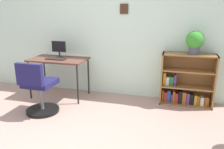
% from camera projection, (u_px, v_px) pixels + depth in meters
% --- Properties ---
extents(wall_back, '(5.20, 0.12, 2.49)m').
position_uv_depth(wall_back, '(103.00, 29.00, 4.25)').
color(wall_back, silver).
rests_on(wall_back, ground_plane).
extents(desk, '(1.03, 0.59, 0.73)m').
position_uv_depth(desk, '(59.00, 62.00, 4.17)').
color(desk, brown).
rests_on(desk, ground_plane).
extents(monitor, '(0.27, 0.14, 0.30)m').
position_uv_depth(monitor, '(59.00, 48.00, 4.22)').
color(monitor, '#262628').
rests_on(monitor, desk).
extents(keyboard, '(0.36, 0.15, 0.02)m').
position_uv_depth(keyboard, '(56.00, 59.00, 4.08)').
color(keyboard, '#2B211F').
rests_on(keyboard, desk).
extents(office_chair, '(0.52, 0.55, 0.86)m').
position_uv_depth(office_chair, '(39.00, 91.00, 3.53)').
color(office_chair, black).
rests_on(office_chair, ground_plane).
extents(bookshelf_low, '(0.87, 0.30, 0.90)m').
position_uv_depth(bookshelf_low, '(185.00, 83.00, 3.91)').
color(bookshelf_low, olive).
rests_on(bookshelf_low, ground_plane).
extents(potted_plant_on_shelf, '(0.29, 0.29, 0.38)m').
position_uv_depth(potted_plant_on_shelf, '(195.00, 41.00, 3.64)').
color(potted_plant_on_shelf, '#474C51').
rests_on(potted_plant_on_shelf, bookshelf_low).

